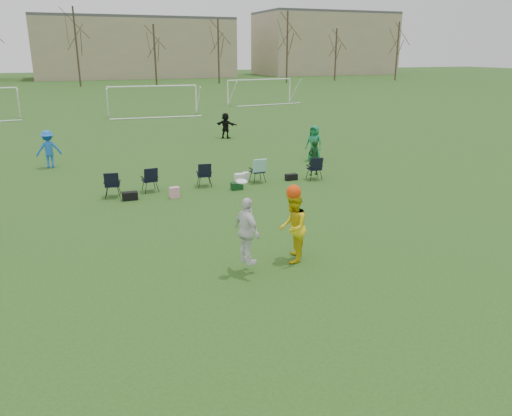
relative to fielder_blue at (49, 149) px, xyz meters
name	(u,v)px	position (x,y,z in m)	size (l,w,h in m)	color
ground	(226,274)	(4.03, -14.01, -0.87)	(260.00, 260.00, 0.00)	#274C17
fielder_blue	(49,149)	(0.00, 0.00, 0.00)	(1.12, 0.64, 1.74)	blue
fielder_green_far	(314,143)	(12.16, -3.04, 0.00)	(0.85, 0.55, 1.74)	#157645
fielder_black	(226,126)	(10.15, 4.85, -0.08)	(1.45, 0.46, 1.57)	black
center_contest	(277,228)	(5.40, -13.97, 0.13)	(2.16, 1.32, 2.35)	white
sideline_setup	(226,174)	(6.61, -6.09, -0.36)	(8.92, 1.91, 1.65)	black
goal_mid	(153,92)	(8.03, 17.99, 1.06)	(7.40, 0.63, 2.46)	white
goal_right	(260,84)	(20.03, 23.99, 1.06)	(7.35, 1.14, 2.46)	white
tree_line	(79,52)	(4.27, 55.83, 4.22)	(110.28, 3.28, 11.40)	#382B21
building_row	(107,47)	(10.76, 81.99, 5.12)	(126.00, 16.00, 13.00)	tan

